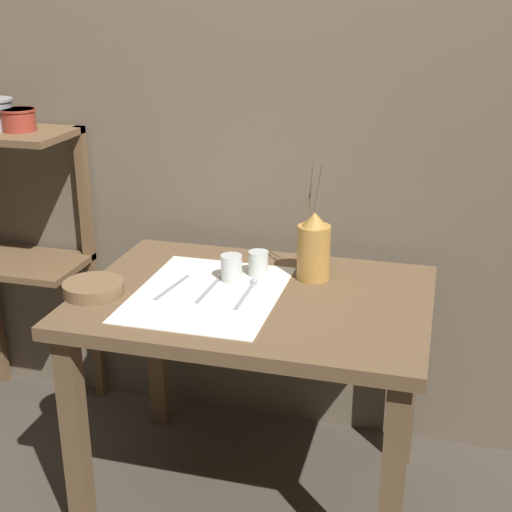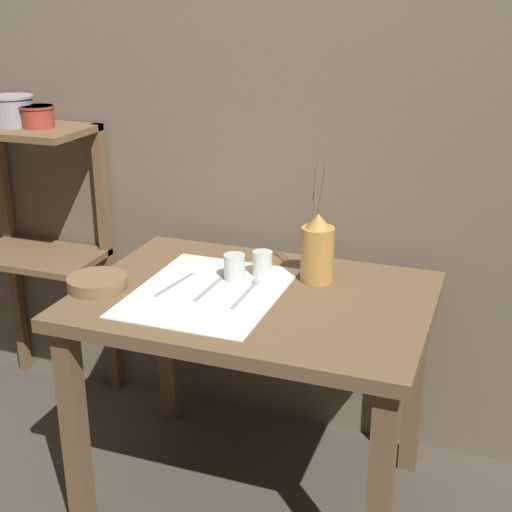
# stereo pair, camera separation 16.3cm
# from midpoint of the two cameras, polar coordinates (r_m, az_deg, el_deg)

# --- Properties ---
(ground_plane) EXTENTS (12.00, 12.00, 0.00)m
(ground_plane) POSITION_cam_midpoint_polar(r_m,az_deg,el_deg) (2.46, -2.13, -18.31)
(ground_plane) COLOR #473F35
(stone_wall_back) EXTENTS (7.00, 0.06, 2.40)m
(stone_wall_back) POSITION_cam_midpoint_polar(r_m,az_deg,el_deg) (2.39, 0.92, 12.37)
(stone_wall_back) COLOR #6B5E4C
(stone_wall_back) RESTS_ON ground_plane
(wooden_table) EXTENTS (1.02, 0.73, 0.70)m
(wooden_table) POSITION_cam_midpoint_polar(r_m,az_deg,el_deg) (2.13, -2.35, -5.69)
(wooden_table) COLOR brown
(wooden_table) RESTS_ON ground_plane
(wooden_shelf_unit) EXTENTS (0.48, 0.30, 1.09)m
(wooden_shelf_unit) POSITION_cam_midpoint_polar(r_m,az_deg,el_deg) (2.76, -20.09, 2.69)
(wooden_shelf_unit) COLOR brown
(wooden_shelf_unit) RESTS_ON ground_plane
(linen_cloth) EXTENTS (0.42, 0.53, 0.00)m
(linen_cloth) POSITION_cam_midpoint_polar(r_m,az_deg,el_deg) (2.10, -6.10, -3.03)
(linen_cloth) COLOR white
(linen_cloth) RESTS_ON wooden_table
(pitcher_with_flowers) EXTENTS (0.10, 0.10, 0.42)m
(pitcher_with_flowers) POSITION_cam_midpoint_polar(r_m,az_deg,el_deg) (2.16, 2.50, 0.60)
(pitcher_with_flowers) COLOR #B7843D
(pitcher_with_flowers) RESTS_ON wooden_table
(wooden_bowl) EXTENTS (0.18, 0.18, 0.04)m
(wooden_bowl) POSITION_cam_midpoint_polar(r_m,az_deg,el_deg) (2.15, -15.01, -2.53)
(wooden_bowl) COLOR brown
(wooden_bowl) RESTS_ON wooden_table
(glass_tumbler_near) EXTENTS (0.07, 0.07, 0.08)m
(glass_tumbler_near) POSITION_cam_midpoint_polar(r_m,az_deg,el_deg) (2.17, -4.13, -0.98)
(glass_tumbler_near) COLOR silver
(glass_tumbler_near) RESTS_ON wooden_table
(glass_tumbler_far) EXTENTS (0.06, 0.06, 0.08)m
(glass_tumbler_far) POSITION_cam_midpoint_polar(r_m,az_deg,el_deg) (2.20, -1.93, -0.62)
(glass_tumbler_far) COLOR silver
(glass_tumbler_far) RESTS_ON wooden_table
(knife_center) EXTENTS (0.04, 0.20, 0.00)m
(knife_center) POSITION_cam_midpoint_polar(r_m,az_deg,el_deg) (2.15, -8.89, -2.53)
(knife_center) COLOR #939399
(knife_center) RESTS_ON wooden_table
(fork_inner) EXTENTS (0.02, 0.20, 0.00)m
(fork_inner) POSITION_cam_midpoint_polar(r_m,az_deg,el_deg) (2.11, -6.01, -2.75)
(fork_inner) COLOR #939399
(fork_inner) RESTS_ON wooden_table
(spoon_inner) EXTENTS (0.02, 0.21, 0.02)m
(spoon_inner) POSITION_cam_midpoint_polar(r_m,az_deg,el_deg) (2.12, -2.66, -2.57)
(spoon_inner) COLOR #939399
(spoon_inner) RESTS_ON wooden_table
(metal_pot_small) EXTENTS (0.12, 0.12, 0.08)m
(metal_pot_small) POSITION_cam_midpoint_polar(r_m,az_deg,el_deg) (2.60, -20.22, 10.24)
(metal_pot_small) COLOR #9E3828
(metal_pot_small) RESTS_ON wooden_shelf_unit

